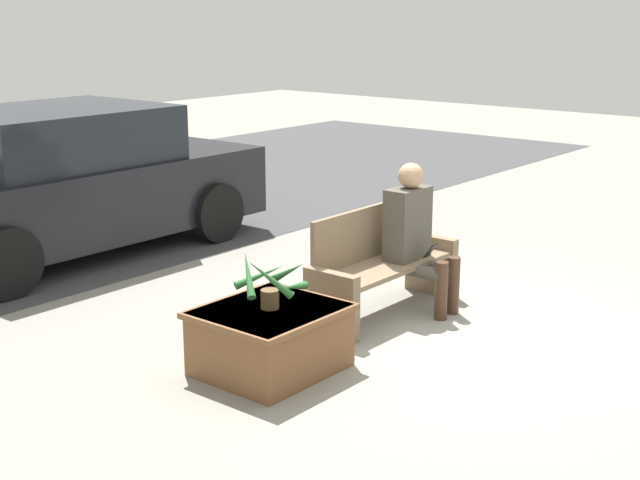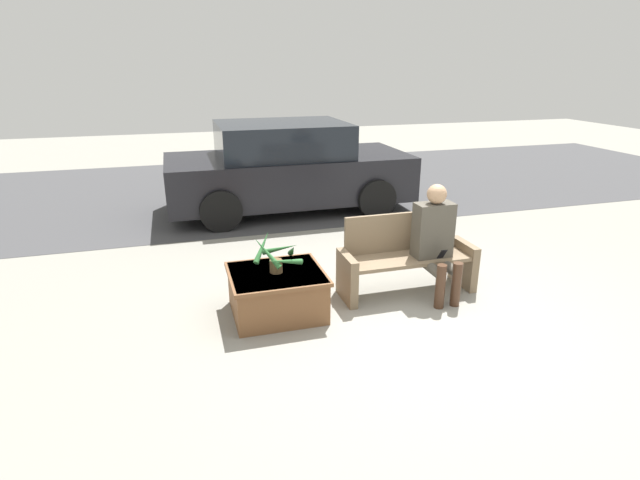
% 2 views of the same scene
% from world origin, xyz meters
% --- Properties ---
extents(ground_plane, '(30.00, 30.00, 0.00)m').
position_xyz_m(ground_plane, '(0.00, 0.00, 0.00)').
color(ground_plane, gray).
extents(road_surface, '(20.00, 6.00, 0.01)m').
position_xyz_m(road_surface, '(0.00, 5.96, 0.00)').
color(road_surface, '#424244').
rests_on(road_surface, ground_plane).
extents(bench, '(1.51, 0.49, 0.86)m').
position_xyz_m(bench, '(0.11, 0.62, 0.39)').
color(bench, '#7A664C').
rests_on(bench, ground_plane).
extents(person_seated, '(0.42, 0.57, 1.23)m').
position_xyz_m(person_seated, '(0.37, 0.45, 0.67)').
color(person_seated, '#4C473D').
rests_on(person_seated, ground_plane).
extents(planter_box, '(0.95, 0.84, 0.46)m').
position_xyz_m(planter_box, '(-1.39, 0.48, 0.25)').
color(planter_box, brown).
rests_on(planter_box, ground_plane).
extents(potted_plant, '(0.50, 0.53, 0.40)m').
position_xyz_m(potted_plant, '(-1.37, 0.47, 0.64)').
color(potted_plant, brown).
rests_on(potted_plant, planter_box).
extents(parked_car, '(4.08, 1.98, 1.49)m').
position_xyz_m(parked_car, '(-0.42, 4.21, 0.73)').
color(parked_car, black).
rests_on(parked_car, ground_plane).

